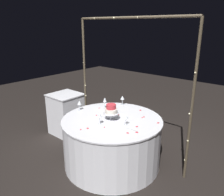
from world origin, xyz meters
The scene contains 26 objects.
ground_plane centered at (0.00, 0.00, 0.00)m, with size 12.00×12.00×0.00m, color black.
decorative_arch centered at (0.00, 0.39, 1.38)m, with size 1.99×0.06×2.12m.
main_table centered at (0.00, 0.00, 0.36)m, with size 1.44×1.44×0.72m.
side_table centered at (-1.33, 0.21, 0.39)m, with size 0.55×0.55×0.78m.
tiered_cake centered at (0.01, -0.03, 0.87)m, with size 0.22×0.22×0.23m.
wine_glass_0 centered at (-0.01, -0.24, 0.84)m, with size 0.06×0.06×0.16m.
wine_glass_1 centered at (-0.37, 0.25, 0.86)m, with size 0.06×0.06×0.18m.
wine_glass_2 centered at (-0.26, 0.57, 0.84)m, with size 0.07×0.07×0.16m.
wine_glass_3 centered at (0.27, -0.03, 0.84)m, with size 0.06×0.06×0.15m.
wine_glass_4 centered at (-0.62, -0.07, 0.84)m, with size 0.07×0.07×0.16m.
cake_knife centered at (0.34, -0.13, 0.73)m, with size 0.29×0.07×0.01m.
rose_petal_0 centered at (0.57, 0.31, 0.73)m, with size 0.04×0.03×0.00m, color red.
rose_petal_1 centered at (-0.04, -0.44, 0.73)m, with size 0.04×0.03×0.00m, color red.
rose_petal_2 centered at (0.30, 0.32, 0.73)m, with size 0.03×0.02×0.00m, color red.
rose_petal_3 centered at (0.11, 0.55, 0.73)m, with size 0.04×0.03×0.00m, color red.
rose_petal_4 centered at (-0.27, -0.05, 0.73)m, with size 0.03×0.02×0.00m, color red.
rose_petal_5 centered at (-0.07, 0.13, 0.73)m, with size 0.03×0.02×0.00m, color red.
rose_petal_6 centered at (0.44, -0.21, 0.73)m, with size 0.04×0.03×0.00m, color red.
rose_petal_7 centered at (0.31, 0.36, 0.73)m, with size 0.03×0.02×0.00m, color red.
rose_petal_8 centered at (0.42, 0.02, 0.73)m, with size 0.04×0.03×0.00m, color red.
rose_petal_9 centered at (-0.12, 0.11, 0.73)m, with size 0.03×0.02×0.00m, color red.
rose_petal_10 centered at (0.11, -0.27, 0.73)m, with size 0.03×0.02×0.00m, color red.
rose_petal_11 centered at (-0.03, 0.18, 0.73)m, with size 0.03×0.02×0.00m, color red.
rose_petal_12 centered at (0.51, -0.12, 0.73)m, with size 0.04×0.03×0.00m, color red.
rose_petal_13 centered at (-0.08, -0.53, 0.73)m, with size 0.03×0.02×0.00m, color red.
rose_petal_14 centered at (-0.44, 0.20, 0.73)m, with size 0.03×0.02×0.00m, color red.
Camera 1 is at (1.96, -2.28, 2.01)m, focal length 36.53 mm.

